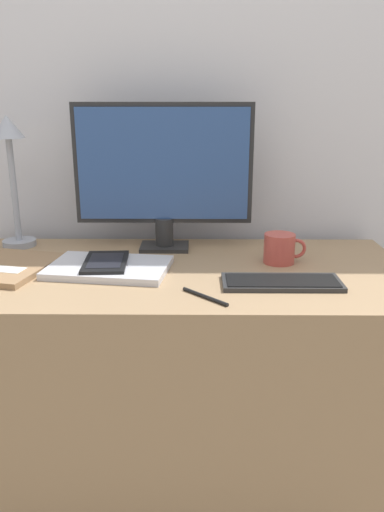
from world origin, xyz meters
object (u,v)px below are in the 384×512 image
object	(u,v)px
desk_lamp	(11,161)
notebook	(9,267)
coffee_mug	(280,248)
keyboard	(282,282)
pen	(205,297)
monitor	(163,172)
laptop	(109,268)
ereader	(106,262)

from	to	relation	value
desk_lamp	notebook	world-z (taller)	desk_lamp
coffee_mug	keyboard	bearing A→B (deg)	-97.28
keyboard	pen	xyz separation A→B (m)	(-0.20, -0.09, -0.00)
keyboard	monitor	bearing A→B (deg)	134.37
keyboard	coffee_mug	bearing A→B (deg)	82.72
laptop	notebook	world-z (taller)	laptop
pen	laptop	bearing A→B (deg)	142.77
keyboard	coffee_mug	xyz separation A→B (m)	(0.02, 0.18, 0.04)
monitor	ereader	xyz separation A→B (m)	(-0.15, -0.22, -0.22)
monitor	keyboard	world-z (taller)	monitor
monitor	laptop	world-z (taller)	monitor
pen	notebook	bearing A→B (deg)	159.42
monitor	keyboard	size ratio (longest dim) A/B	1.80
keyboard	desk_lamp	xyz separation A→B (m)	(-0.79, 0.35, 0.27)
coffee_mug	notebook	bearing A→B (deg)	-174.44
coffee_mug	pen	xyz separation A→B (m)	(-0.22, -0.28, -0.04)
coffee_mug	pen	bearing A→B (deg)	-128.50
ereader	notebook	bearing A→B (deg)	-179.75
keyboard	laptop	world-z (taller)	laptop
desk_lamp	notebook	xyz separation A→B (m)	(0.05, -0.24, -0.27)
desk_lamp	coffee_mug	world-z (taller)	desk_lamp
desk_lamp	laptop	bearing A→B (deg)	-36.65
keyboard	ereader	xyz separation A→B (m)	(-0.47, 0.11, 0.02)
monitor	ereader	distance (m)	0.34
notebook	laptop	bearing A→B (deg)	-0.91
keyboard	coffee_mug	distance (m)	0.19
monitor	keyboard	xyz separation A→B (m)	(0.32, -0.33, -0.24)
monitor	laptop	bearing A→B (deg)	-122.22
laptop	ereader	xyz separation A→B (m)	(-0.01, 0.01, 0.01)
desk_lamp	notebook	distance (m)	0.36
ereader	coffee_mug	xyz separation A→B (m)	(0.49, 0.07, 0.02)
monitor	coffee_mug	size ratio (longest dim) A/B	4.47
ereader	coffee_mug	bearing A→B (deg)	8.43
ereader	notebook	distance (m)	0.27
ereader	monitor	bearing A→B (deg)	55.25
desk_lamp	pen	world-z (taller)	desk_lamp
laptop	ereader	bearing A→B (deg)	150.98
keyboard	notebook	bearing A→B (deg)	171.59
ereader	coffee_mug	size ratio (longest dim) A/B	1.61
laptop	desk_lamp	distance (m)	0.49
coffee_mug	pen	world-z (taller)	coffee_mug
keyboard	coffee_mug	size ratio (longest dim) A/B	2.48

